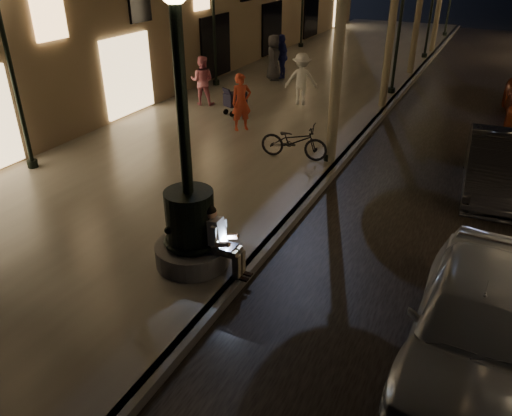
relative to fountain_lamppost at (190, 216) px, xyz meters
The scene contains 19 objects.
ground 13.09m from the fountain_lamppost, 85.60° to the left, with size 120.00×120.00×0.00m, color black.
cobble_lane 13.65m from the fountain_lamppost, 72.90° to the left, with size 6.00×45.00×0.02m, color black.
promenade 13.39m from the fountain_lamppost, 102.99° to the left, with size 8.00×45.00×0.20m, color #635E57.
curb_strip 13.09m from the fountain_lamppost, 85.60° to the left, with size 0.25×45.00×0.20m, color #59595B.
fountain_lamppost is the anchor object (origin of this frame).
seated_man_laptop 0.69m from the fountain_lamppost, ahead, with size 0.94×0.32×1.31m.
lamp_curb_a 6.37m from the fountain_lamppost, 83.35° to the left, with size 0.36×0.36×4.81m.
lamp_curb_b 14.16m from the fountain_lamppost, 87.14° to the left, with size 0.36×0.36×4.81m.
lamp_left_a 7.00m from the fountain_lamppost, 162.65° to the left, with size 0.36×0.36×4.81m.
lamp_left_b 13.75m from the fountain_lamppost, 118.07° to the left, with size 0.36×0.36×4.81m.
stroller 9.41m from the fountain_lamppost, 113.07° to the left, with size 0.72×1.05×1.08m.
car_front 5.02m from the fountain_lamppost, ahead, with size 1.82×4.53×1.54m, color #999DA0.
car_second 8.07m from the fountain_lamppost, 51.62° to the left, with size 1.53×4.40×1.45m, color black.
pedestrian_red 7.74m from the fountain_lamppost, 110.42° to the left, with size 0.66×0.44×1.82m, color #C33E27.
pedestrian_pink 10.65m from the fountain_lamppost, 120.19° to the left, with size 0.87×0.68×1.80m, color #CA6B80.
pedestrian_white 11.01m from the fountain_lamppost, 100.69° to the left, with size 1.23×0.70×1.90m, color white.
pedestrian_blue 15.09m from the fountain_lamppost, 106.92° to the left, with size 1.11×0.46×1.89m, color navy.
pedestrian_dark 14.66m from the fountain_lamppost, 108.15° to the left, with size 0.94×0.61×1.93m, color #353439.
bicycle 5.75m from the fountain_lamppost, 92.54° to the left, with size 0.67×1.91×1.00m, color black.
Camera 1 is at (3.56, -4.63, 5.59)m, focal length 35.00 mm.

